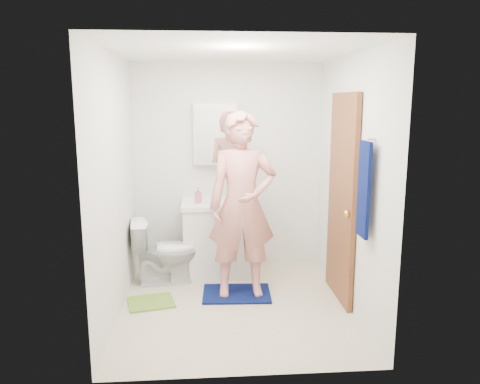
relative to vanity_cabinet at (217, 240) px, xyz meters
name	(u,v)px	position (x,y,z in m)	size (l,w,h in m)	color
floor	(235,306)	(0.15, -0.91, -0.41)	(2.20, 2.40, 0.02)	beige
ceiling	(235,50)	(0.15, -0.91, 2.01)	(2.20, 2.40, 0.02)	white
wall_back	(228,167)	(0.15, 0.30, 0.80)	(2.20, 0.02, 2.40)	silver
wall_front	(247,216)	(0.15, -2.12, 0.80)	(2.20, 0.02, 2.40)	silver
wall_left	(114,187)	(-0.96, -0.91, 0.80)	(0.02, 2.40, 2.40)	silver
wall_right	(352,184)	(1.26, -0.91, 0.80)	(0.02, 2.40, 2.40)	silver
vanity_cabinet	(217,240)	(0.00, 0.00, 0.00)	(0.75, 0.55, 0.80)	white
countertop	(217,204)	(0.00, 0.00, 0.43)	(0.79, 0.59, 0.05)	white
sink_basin	(217,202)	(0.00, 0.00, 0.44)	(0.40, 0.40, 0.03)	white
faucet	(216,193)	(0.00, 0.18, 0.51)	(0.03, 0.03, 0.12)	silver
medicine_cabinet	(216,134)	(0.00, 0.22, 1.20)	(0.50, 0.12, 0.70)	white
mirror_panel	(216,134)	(0.00, 0.16, 1.20)	(0.46, 0.01, 0.66)	white
door	(342,198)	(1.22, -0.76, 0.62)	(0.05, 0.80, 2.05)	brown
door_knob	(347,214)	(1.18, -1.08, 0.55)	(0.07, 0.07, 0.07)	gold
towel	(364,190)	(1.18, -1.48, 0.85)	(0.03, 0.24, 0.80)	#08134D
towel_hook	(371,139)	(1.22, -1.48, 1.27)	(0.02, 0.02, 0.06)	silver
toilet	(165,251)	(-0.58, -0.24, -0.04)	(0.40, 0.70, 0.71)	white
bath_mat	(237,294)	(0.18, -0.65, -0.39)	(0.69, 0.49, 0.02)	#08134D
green_rug	(151,302)	(-0.68, -0.80, -0.39)	(0.44, 0.37, 0.02)	olive
soap_dispenser	(198,195)	(-0.21, -0.04, 0.54)	(0.08, 0.08, 0.17)	#C05970
toothbrush_cup	(232,196)	(0.18, 0.11, 0.49)	(0.11, 0.11, 0.09)	#61387D
man	(242,205)	(0.24, -0.66, 0.55)	(0.68, 0.44, 1.86)	tan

